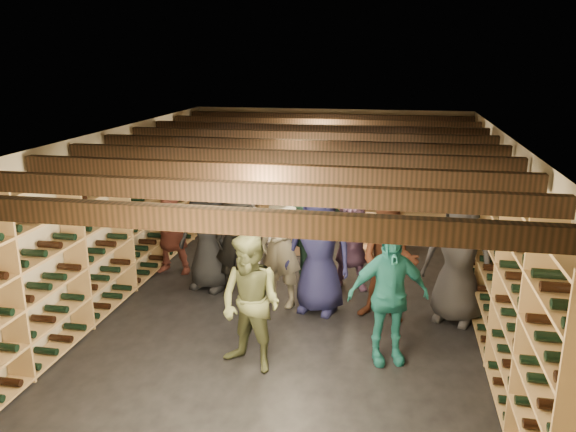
# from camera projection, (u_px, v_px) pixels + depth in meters

# --- Properties ---
(ground) EXTENTS (8.00, 8.00, 0.00)m
(ground) POSITION_uv_depth(u_px,v_px,m) (295.00, 304.00, 8.02)
(ground) COLOR black
(ground) RESTS_ON ground
(walls) EXTENTS (5.52, 8.02, 2.40)m
(walls) POSITION_uv_depth(u_px,v_px,m) (295.00, 223.00, 7.69)
(walls) COLOR beige
(walls) RESTS_ON ground
(ceiling) EXTENTS (5.50, 8.00, 0.01)m
(ceiling) POSITION_uv_depth(u_px,v_px,m) (296.00, 136.00, 7.36)
(ceiling) COLOR beige
(ceiling) RESTS_ON walls
(ceiling_joists) EXTENTS (5.40, 7.12, 0.18)m
(ceiling_joists) POSITION_uv_depth(u_px,v_px,m) (296.00, 147.00, 7.40)
(ceiling_joists) COLOR black
(ceiling_joists) RESTS_ON ground
(wine_rack_left) EXTENTS (0.32, 7.50, 2.15)m
(wine_rack_left) POSITION_uv_depth(u_px,v_px,m) (122.00, 222.00, 8.18)
(wine_rack_left) COLOR tan
(wine_rack_left) RESTS_ON ground
(wine_rack_right) EXTENTS (0.32, 7.50, 2.15)m
(wine_rack_right) POSITION_uv_depth(u_px,v_px,m) (490.00, 243.00, 7.26)
(wine_rack_right) COLOR tan
(wine_rack_right) RESTS_ON ground
(wine_rack_back) EXTENTS (4.70, 0.30, 2.15)m
(wine_rack_back) POSITION_uv_depth(u_px,v_px,m) (328.00, 176.00, 11.34)
(wine_rack_back) COLOR tan
(wine_rack_back) RESTS_ON ground
(crate_stack_left) EXTENTS (0.59, 0.49, 0.68)m
(crate_stack_left) POSITION_uv_depth(u_px,v_px,m) (295.00, 235.00, 10.00)
(crate_stack_left) COLOR tan
(crate_stack_left) RESTS_ON ground
(crate_stack_right) EXTENTS (0.53, 0.37, 0.68)m
(crate_stack_right) POSITION_uv_depth(u_px,v_px,m) (378.00, 233.00, 10.09)
(crate_stack_right) COLOR tan
(crate_stack_right) RESTS_ON ground
(crate_loose) EXTENTS (0.54, 0.40, 0.17)m
(crate_loose) POSITION_uv_depth(u_px,v_px,m) (369.00, 251.00, 9.94)
(crate_loose) COLOR tan
(crate_loose) RESTS_ON ground
(person_0) EXTENTS (1.07, 0.85, 1.91)m
(person_0) POSITION_uv_depth(u_px,v_px,m) (209.00, 227.00, 8.34)
(person_0) COLOR black
(person_0) RESTS_ON ground
(person_1) EXTENTS (0.67, 0.45, 1.79)m
(person_1) POSITION_uv_depth(u_px,v_px,m) (237.00, 238.00, 8.06)
(person_1) COLOR black
(person_1) RESTS_ON ground
(person_2) EXTENTS (0.94, 0.85, 1.57)m
(person_2) POSITION_uv_depth(u_px,v_px,m) (251.00, 304.00, 6.17)
(person_2) COLOR #545B37
(person_2) RESTS_ON ground
(person_4) EXTENTS (1.01, 0.65, 1.60)m
(person_4) POSITION_uv_depth(u_px,v_px,m) (388.00, 296.00, 6.32)
(person_4) COLOR #227B77
(person_4) RESTS_ON ground
(person_5) EXTENTS (1.47, 0.54, 1.56)m
(person_5) POSITION_uv_depth(u_px,v_px,m) (171.00, 226.00, 9.02)
(person_5) COLOR brown
(person_5) RESTS_ON ground
(person_6) EXTENTS (1.02, 0.78, 1.86)m
(person_6) POSITION_uv_depth(u_px,v_px,m) (319.00, 247.00, 7.58)
(person_6) COLOR #1E1F4F
(person_6) RESTS_ON ground
(person_7) EXTENTS (0.77, 0.64, 1.80)m
(person_7) POSITION_uv_depth(u_px,v_px,m) (282.00, 244.00, 7.79)
(person_7) COLOR gray
(person_7) RESTS_ON ground
(person_8) EXTENTS (0.87, 0.72, 1.62)m
(person_8) POSITION_uv_depth(u_px,v_px,m) (389.00, 263.00, 7.33)
(person_8) COLOR #472316
(person_8) RESTS_ON ground
(person_9) EXTENTS (1.10, 0.88, 1.49)m
(person_9) POSITION_uv_depth(u_px,v_px,m) (249.00, 228.00, 9.02)
(person_9) COLOR #B1A9A2
(person_9) RESTS_ON ground
(person_10) EXTENTS (1.13, 0.55, 1.87)m
(person_10) POSITION_uv_depth(u_px,v_px,m) (311.00, 233.00, 8.12)
(person_10) COLOR #224434
(person_10) RESTS_ON ground
(person_11) EXTENTS (1.40, 0.49, 1.50)m
(person_11) POSITION_uv_depth(u_px,v_px,m) (351.00, 241.00, 8.39)
(person_11) COLOR slate
(person_11) RESTS_ON ground
(person_12) EXTENTS (1.05, 0.87, 1.84)m
(person_12) POSITION_uv_depth(u_px,v_px,m) (459.00, 255.00, 7.29)
(person_12) COLOR #37363C
(person_12) RESTS_ON ground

